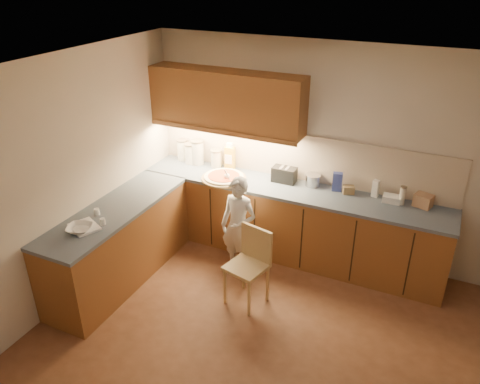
{
  "coord_description": "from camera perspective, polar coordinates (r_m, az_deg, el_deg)",
  "views": [
    {
      "loc": [
        1.21,
        -3.09,
        3.38
      ],
      "look_at": [
        -0.8,
        1.2,
        1.0
      ],
      "focal_mm": 35.0,
      "sensor_mm": 36.0,
      "label": 1
    }
  ],
  "objects": [
    {
      "name": "toaster",
      "position": [
        5.72,
        5.41,
        2.13
      ],
      "size": [
        0.29,
        0.17,
        0.19
      ],
      "rotation": [
        0.0,
        0.0,
        0.01
      ],
      "color": "black",
      "rests_on": "l_counter"
    },
    {
      "name": "flat_pack",
      "position": [
        5.51,
        18.0,
        -0.79
      ],
      "size": [
        0.2,
        0.14,
        0.08
      ],
      "primitive_type": "cube",
      "rotation": [
        0.0,
        0.0,
        0.05
      ],
      "color": "white",
      "rests_on": "l_counter"
    },
    {
      "name": "steel_pot",
      "position": [
        5.67,
        8.87,
        1.45
      ],
      "size": [
        0.19,
        0.19,
        0.14
      ],
      "color": "#AEAEB3",
      "rests_on": "l_counter"
    },
    {
      "name": "backsplash",
      "position": [
        5.74,
        7.2,
        4.26
      ],
      "size": [
        3.75,
        0.02,
        0.58
      ],
      "primitive_type": "cube",
      "color": "beige",
      "rests_on": "l_counter"
    },
    {
      "name": "child",
      "position": [
        5.38,
        -0.19,
        -4.27
      ],
      "size": [
        0.48,
        0.34,
        1.22
      ],
      "primitive_type": "imported",
      "rotation": [
        0.0,
        0.0,
        -0.12
      ],
      "color": "silver",
      "rests_on": "ground"
    },
    {
      "name": "pizza_on_board",
      "position": [
        5.79,
        -1.97,
        1.79
      ],
      "size": [
        0.56,
        0.56,
        0.22
      ],
      "rotation": [
        0.0,
        0.0,
        0.09
      ],
      "color": "#A28551",
      "rests_on": "l_counter"
    },
    {
      "name": "card_box_b",
      "position": [
        5.51,
        21.44,
        -0.98
      ],
      "size": [
        0.22,
        0.19,
        0.14
      ],
      "primitive_type": "cube",
      "rotation": [
        0.0,
        0.0,
        -0.31
      ],
      "color": "#A67C59",
      "rests_on": "l_counter"
    },
    {
      "name": "spice_jar_b",
      "position": [
        5.01,
        -16.41,
        -3.48
      ],
      "size": [
        0.07,
        0.07,
        0.07
      ],
      "primitive_type": "cylinder",
      "rotation": [
        0.0,
        0.0,
        0.34
      ],
      "color": "white",
      "rests_on": "l_counter"
    },
    {
      "name": "l_counter",
      "position": [
        5.64,
        -0.93,
        -4.46
      ],
      "size": [
        3.77,
        2.62,
        0.92
      ],
      "color": "brown",
      "rests_on": "ground"
    },
    {
      "name": "canister_c",
      "position": [
        6.2,
        -5.22,
        4.88
      ],
      "size": [
        0.18,
        0.18,
        0.33
      ],
      "rotation": [
        0.0,
        0.0,
        0.03
      ],
      "color": "beige",
      "rests_on": "l_counter"
    },
    {
      "name": "blue_box",
      "position": [
        5.59,
        11.78,
        1.24
      ],
      "size": [
        0.13,
        0.1,
        0.22
      ],
      "primitive_type": "cube",
      "rotation": [
        0.0,
        0.0,
        0.22
      ],
      "color": "#324097",
      "rests_on": "l_counter"
    },
    {
      "name": "canister_d",
      "position": [
        6.1,
        -2.9,
        4.1
      ],
      "size": [
        0.15,
        0.15,
        0.24
      ],
      "rotation": [
        0.0,
        0.0,
        0.2
      ],
      "color": "beige",
      "rests_on": "l_counter"
    },
    {
      "name": "upper_cabinets",
      "position": [
        5.71,
        -1.69,
        11.13
      ],
      "size": [
        1.95,
        0.36,
        0.73
      ],
      "color": "brown",
      "rests_on": "ground"
    },
    {
      "name": "card_box_a",
      "position": [
        5.57,
        13.09,
        0.27
      ],
      "size": [
        0.15,
        0.13,
        0.09
      ],
      "primitive_type": "cube",
      "rotation": [
        0.0,
        0.0,
        0.37
      ],
      "color": "#9B7E53",
      "rests_on": "l_counter"
    },
    {
      "name": "room",
      "position": [
        3.73,
        3.32,
        -0.58
      ],
      "size": [
        4.54,
        4.5,
        2.62
      ],
      "color": "brown",
      "rests_on": "ground"
    },
    {
      "name": "oil_jug",
      "position": [
        6.02,
        -1.25,
        4.26
      ],
      "size": [
        0.12,
        0.09,
        0.36
      ],
      "rotation": [
        0.0,
        0.0,
        0.06
      ],
      "color": "gold",
      "rests_on": "l_counter"
    },
    {
      "name": "spice_jar_a",
      "position": [
        5.2,
        -17.06,
        -2.34
      ],
      "size": [
        0.07,
        0.07,
        0.08
      ],
      "primitive_type": "cylinder",
      "rotation": [
        0.0,
        0.0,
        -0.35
      ],
      "color": "white",
      "rests_on": "l_counter"
    },
    {
      "name": "canister_b",
      "position": [
        6.24,
        -6.05,
        4.71
      ],
      "size": [
        0.16,
        0.16,
        0.28
      ],
      "rotation": [
        0.0,
        0.0,
        -0.38
      ],
      "color": "white",
      "rests_on": "l_counter"
    },
    {
      "name": "tall_jar",
      "position": [
        5.46,
        19.19,
        -0.39
      ],
      "size": [
        0.07,
        0.07,
        0.22
      ],
      "rotation": [
        0.0,
        0.0,
        -0.24
      ],
      "color": "white",
      "rests_on": "l_counter"
    },
    {
      "name": "white_bottle",
      "position": [
        5.55,
        16.19,
        0.41
      ],
      "size": [
        0.08,
        0.08,
        0.2
      ],
      "primitive_type": "cube",
      "rotation": [
        0.0,
        0.0,
        -0.2
      ],
      "color": "silver",
      "rests_on": "l_counter"
    },
    {
      "name": "canister_a",
      "position": [
        6.35,
        -7.03,
        5.13
      ],
      "size": [
        0.14,
        0.14,
        0.29
      ],
      "rotation": [
        0.0,
        0.0,
        0.32
      ],
      "color": "white",
      "rests_on": "l_counter"
    },
    {
      "name": "dough_cloth",
      "position": [
        5.02,
        -18.44,
        -4.06
      ],
      "size": [
        0.38,
        0.35,
        0.02
      ],
      "primitive_type": "cube",
      "rotation": [
        0.0,
        0.0,
        -0.43
      ],
      "color": "white",
      "rests_on": "l_counter"
    },
    {
      "name": "wooden_chair",
      "position": [
        5.02,
        1.27,
        -8.36
      ],
      "size": [
        0.47,
        0.47,
        0.86
      ],
      "rotation": [
        0.0,
        0.0,
        -0.24
      ],
      "color": "tan",
      "rests_on": "ground"
    },
    {
      "name": "mixing_bowl",
      "position": [
        4.96,
        -18.96,
        -4.26
      ],
      "size": [
        0.32,
        0.32,
        0.06
      ],
      "primitive_type": "imported",
      "rotation": [
        0.0,
        0.0,
        0.36
      ],
      "color": "white",
      "rests_on": "l_counter"
    }
  ]
}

